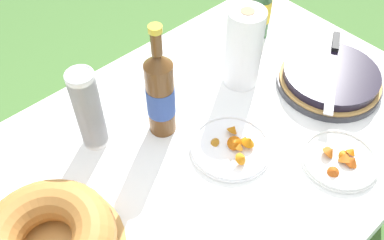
# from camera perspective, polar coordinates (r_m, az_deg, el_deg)

# --- Properties ---
(garden_table) EXTENTS (1.71, 0.91, 0.75)m
(garden_table) POSITION_cam_1_polar(r_m,az_deg,el_deg) (1.20, -2.98, -8.83)
(garden_table) COLOR #A87A47
(garden_table) RESTS_ON ground_plane
(tablecloth) EXTENTS (1.72, 0.92, 0.10)m
(tablecloth) POSITION_cam_1_polar(r_m,az_deg,el_deg) (1.15, -3.10, -7.25)
(tablecloth) COLOR white
(tablecloth) RESTS_ON garden_table
(berry_tart) EXTENTS (0.32, 0.32, 0.06)m
(berry_tart) POSITION_cam_1_polar(r_m,az_deg,el_deg) (1.40, 17.93, 5.30)
(berry_tart) COLOR #38383D
(berry_tart) RESTS_ON tablecloth
(serving_knife) EXTENTS (0.33, 0.22, 0.01)m
(serving_knife) POSITION_cam_1_polar(r_m,az_deg,el_deg) (1.40, 18.35, 7.13)
(serving_knife) COLOR silver
(serving_knife) RESTS_ON berry_tart
(cup_stack) EXTENTS (0.07, 0.07, 0.25)m
(cup_stack) POSITION_cam_1_polar(r_m,az_deg,el_deg) (1.14, -13.64, 1.26)
(cup_stack) COLOR white
(cup_stack) RESTS_ON tablecloth
(cider_bottle_green) EXTENTS (0.07, 0.07, 0.33)m
(cider_bottle_green) POSITION_cam_1_polar(r_m,az_deg,el_deg) (1.49, 9.26, 15.04)
(cider_bottle_green) COLOR #2D562D
(cider_bottle_green) RESTS_ON tablecloth
(cider_bottle_amber) EXTENTS (0.08, 0.08, 0.35)m
(cider_bottle_amber) POSITION_cam_1_polar(r_m,az_deg,el_deg) (1.13, -4.25, 3.47)
(cider_bottle_amber) COLOR brown
(cider_bottle_amber) RESTS_ON tablecloth
(snack_plate_near) EXTENTS (0.21, 0.21, 0.05)m
(snack_plate_near) POSITION_cam_1_polar(r_m,az_deg,el_deg) (1.21, 19.14, -4.97)
(snack_plate_near) COLOR white
(snack_plate_near) RESTS_ON tablecloth
(snack_plate_right) EXTENTS (0.23, 0.23, 0.06)m
(snack_plate_right) POSITION_cam_1_polar(r_m,az_deg,el_deg) (1.18, 5.30, -3.56)
(snack_plate_right) COLOR white
(snack_plate_right) RESTS_ON tablecloth
(paper_towel_roll) EXTENTS (0.11, 0.11, 0.26)m
(paper_towel_roll) POSITION_cam_1_polar(r_m,az_deg,el_deg) (1.29, 6.88, 9.48)
(paper_towel_roll) COLOR white
(paper_towel_roll) RESTS_ON tablecloth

